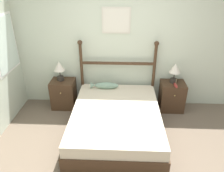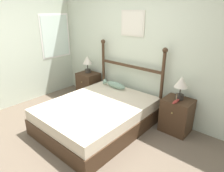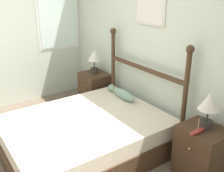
{
  "view_description": "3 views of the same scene",
  "coord_description": "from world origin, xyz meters",
  "px_view_note": "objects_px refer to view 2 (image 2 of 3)",
  "views": [
    {
      "loc": [
        0.01,
        -2.49,
        2.55
      ],
      "look_at": [
        -0.15,
        0.97,
        0.76
      ],
      "focal_mm": 35.0,
      "sensor_mm": 36.0,
      "label": 1
    },
    {
      "loc": [
        2.22,
        -1.57,
        2.04
      ],
      "look_at": [
        0.02,
        0.95,
        0.74
      ],
      "focal_mm": 32.0,
      "sensor_mm": 36.0,
      "label": 2
    },
    {
      "loc": [
        2.49,
        -0.74,
        2.04
      ],
      "look_at": [
        -0.06,
        1.05,
        0.83
      ],
      "focal_mm": 42.0,
      "sensor_mm": 36.0,
      "label": 3
    }
  ],
  "objects_px": {
    "nightstand_right": "(177,115)",
    "table_lamp_left": "(87,62)",
    "bed": "(97,115)",
    "nightstand_left": "(89,85)",
    "model_boat": "(176,101)",
    "table_lamp_right": "(181,84)",
    "fish_pillow": "(114,85)"
  },
  "relations": [
    {
      "from": "nightstand_left",
      "to": "nightstand_right",
      "type": "xyz_separation_m",
      "value": [
        2.25,
        0.0,
        0.0
      ]
    },
    {
      "from": "nightstand_right",
      "to": "fish_pillow",
      "type": "distance_m",
      "value": 1.4
    },
    {
      "from": "nightstand_right",
      "to": "fish_pillow",
      "type": "bearing_deg",
      "value": -177.66
    },
    {
      "from": "bed",
      "to": "nightstand_left",
      "type": "xyz_separation_m",
      "value": [
        -1.13,
        0.82,
        0.07
      ]
    },
    {
      "from": "model_boat",
      "to": "fish_pillow",
      "type": "height_order",
      "value": "model_boat"
    },
    {
      "from": "nightstand_left",
      "to": "fish_pillow",
      "type": "bearing_deg",
      "value": -3.7
    },
    {
      "from": "bed",
      "to": "model_boat",
      "type": "relative_size",
      "value": 8.07
    },
    {
      "from": "nightstand_right",
      "to": "table_lamp_left",
      "type": "bearing_deg",
      "value": 179.26
    },
    {
      "from": "bed",
      "to": "fish_pillow",
      "type": "distance_m",
      "value": 0.87
    },
    {
      "from": "bed",
      "to": "nightstand_right",
      "type": "xyz_separation_m",
      "value": [
        1.13,
        0.82,
        0.07
      ]
    },
    {
      "from": "fish_pillow",
      "to": "table_lamp_left",
      "type": "bearing_deg",
      "value": 174.59
    },
    {
      "from": "bed",
      "to": "nightstand_right",
      "type": "distance_m",
      "value": 1.4
    },
    {
      "from": "nightstand_left",
      "to": "table_lamp_left",
      "type": "xyz_separation_m",
      "value": [
        -0.04,
        0.03,
        0.57
      ]
    },
    {
      "from": "bed",
      "to": "table_lamp_right",
      "type": "bearing_deg",
      "value": 37.07
    },
    {
      "from": "bed",
      "to": "model_boat",
      "type": "distance_m",
      "value": 1.39
    },
    {
      "from": "table_lamp_right",
      "to": "fish_pillow",
      "type": "bearing_deg",
      "value": -176.62
    },
    {
      "from": "table_lamp_left",
      "to": "fish_pillow",
      "type": "height_order",
      "value": "table_lamp_left"
    },
    {
      "from": "nightstand_right",
      "to": "table_lamp_left",
      "type": "xyz_separation_m",
      "value": [
        -2.29,
        0.03,
        0.57
      ]
    },
    {
      "from": "table_lamp_left",
      "to": "model_boat",
      "type": "distance_m",
      "value": 2.32
    },
    {
      "from": "nightstand_left",
      "to": "nightstand_right",
      "type": "height_order",
      "value": "same"
    },
    {
      "from": "bed",
      "to": "nightstand_left",
      "type": "height_order",
      "value": "nightstand_left"
    },
    {
      "from": "nightstand_right",
      "to": "model_boat",
      "type": "xyz_separation_m",
      "value": [
        0.01,
        -0.13,
        0.32
      ]
    },
    {
      "from": "table_lamp_right",
      "to": "model_boat",
      "type": "distance_m",
      "value": 0.29
    },
    {
      "from": "bed",
      "to": "table_lamp_left",
      "type": "relative_size",
      "value": 4.84
    },
    {
      "from": "nightstand_left",
      "to": "table_lamp_left",
      "type": "height_order",
      "value": "table_lamp_left"
    },
    {
      "from": "nightstand_right",
      "to": "table_lamp_right",
      "type": "relative_size",
      "value": 1.5
    },
    {
      "from": "model_boat",
      "to": "table_lamp_right",
      "type": "bearing_deg",
      "value": 94.83
    },
    {
      "from": "bed",
      "to": "fish_pillow",
      "type": "xyz_separation_m",
      "value": [
        -0.25,
        0.77,
        0.31
      ]
    },
    {
      "from": "table_lamp_right",
      "to": "nightstand_left",
      "type": "bearing_deg",
      "value": -179.36
    },
    {
      "from": "table_lamp_right",
      "to": "fish_pillow",
      "type": "height_order",
      "value": "table_lamp_right"
    },
    {
      "from": "nightstand_left",
      "to": "nightstand_right",
      "type": "relative_size",
      "value": 1.0
    },
    {
      "from": "bed",
      "to": "table_lamp_right",
      "type": "distance_m",
      "value": 1.55
    }
  ]
}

